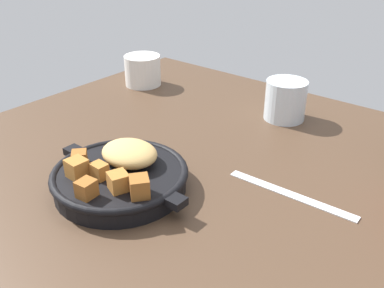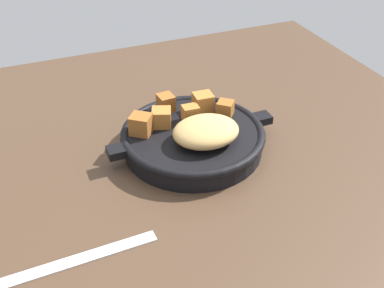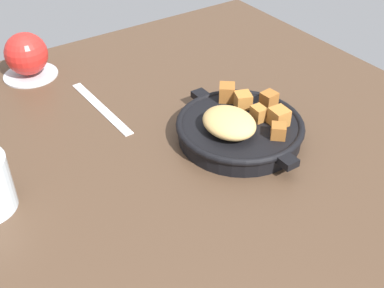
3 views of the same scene
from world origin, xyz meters
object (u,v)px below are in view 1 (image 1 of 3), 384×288
cast_iron_skillet (120,175)px  ceramic_mug_white (143,70)px  butter_knife (291,194)px  water_glass_short (285,100)px

cast_iron_skillet → ceramic_mug_white: (-30.11, 35.04, 1.30)cm
butter_knife → ceramic_mug_white: (-51.35, 20.26, 3.47)cm
ceramic_mug_white → water_glass_short: bearing=6.1°
water_glass_short → ceramic_mug_white: water_glass_short is taller
water_glass_short → ceramic_mug_white: bearing=-173.9°
cast_iron_skillet → butter_knife: bearing=34.8°
cast_iron_skillet → water_glass_short: bearing=80.0°
butter_knife → cast_iron_skillet: bearing=-147.0°
cast_iron_skillet → ceramic_mug_white: ceramic_mug_white is taller
butter_knife → water_glass_short: bearing=118.8°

